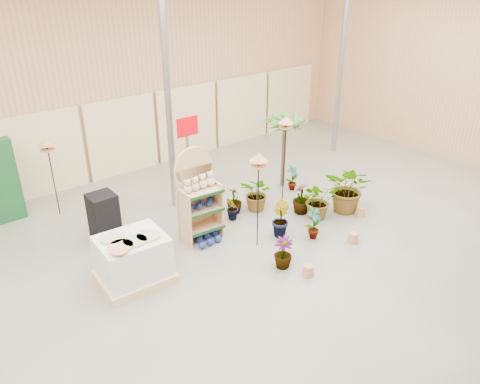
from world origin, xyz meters
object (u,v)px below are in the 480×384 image
at_px(display_shelf, 197,198).
at_px(bird_table_front, 259,161).
at_px(potted_plant_2, 319,200).
at_px(pallet_stack, 133,260).

relative_size(display_shelf, bird_table_front, 0.98).
distance_m(bird_table_front, potted_plant_2, 2.24).
xyz_separation_m(display_shelf, bird_table_front, (0.69, -1.02, 0.93)).
height_order(display_shelf, potted_plant_2, display_shelf).
distance_m(display_shelf, pallet_stack, 1.85).
xyz_separation_m(pallet_stack, potted_plant_2, (4.17, -0.47, -0.00)).
height_order(pallet_stack, potted_plant_2, pallet_stack).
bearing_deg(bird_table_front, pallet_stack, 168.63).
distance_m(display_shelf, potted_plant_2, 2.70).
relative_size(display_shelf, potted_plant_2, 2.24).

